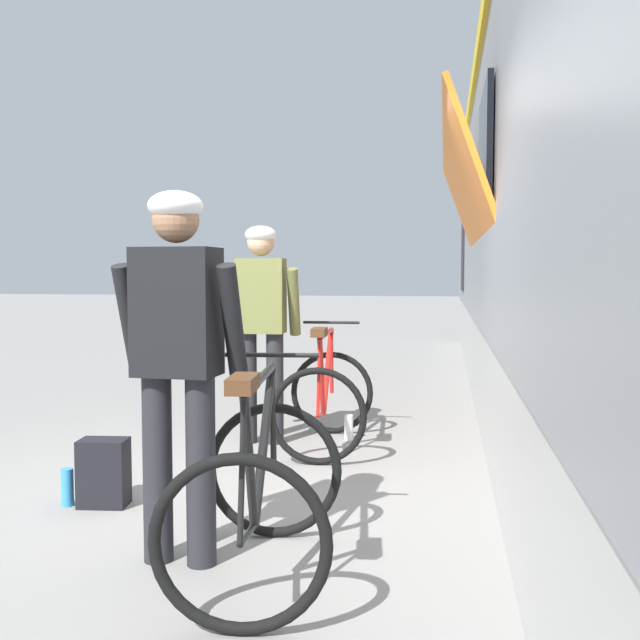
{
  "coord_description": "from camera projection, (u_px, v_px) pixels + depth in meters",
  "views": [
    {
      "loc": [
        1.26,
        -3.96,
        1.38
      ],
      "look_at": [
        0.39,
        1.01,
        1.05
      ],
      "focal_mm": 40.03,
      "sensor_mm": 36.0,
      "label": 1
    }
  ],
  "objects": [
    {
      "name": "ground_plane",
      "position": [
        225.0,
        508.0,
        4.19
      ],
      "size": [
        80.0,
        80.0,
        0.0
      ],
      "primitive_type": "plane",
      "color": "gray"
    },
    {
      "name": "cyclist_near_in_olive",
      "position": [
        261.0,
        314.0,
        5.75
      ],
      "size": [
        0.62,
        0.33,
        1.76
      ],
      "color": "#232328",
      "rests_on": "ground"
    },
    {
      "name": "bicycle_far_black",
      "position": [
        259.0,
        492.0,
        3.19
      ],
      "size": [
        0.82,
        1.14,
        0.99
      ],
      "color": "black",
      "rests_on": "ground"
    },
    {
      "name": "backpack_on_platform",
      "position": [
        104.0,
        473.0,
        4.22
      ],
      "size": [
        0.3,
        0.21,
        0.4
      ],
      "primitive_type": "cube",
      "rotation": [
        0.0,
        0.0,
        0.12
      ],
      "color": "black",
      "rests_on": "ground"
    },
    {
      "name": "bicycle_near_red",
      "position": [
        325.0,
        398.0,
        5.61
      ],
      "size": [
        0.77,
        1.11,
        0.99
      ],
      "color": "black",
      "rests_on": "ground"
    },
    {
      "name": "water_bottle_near_the_bikes",
      "position": [
        349.0,
        427.0,
        5.91
      ],
      "size": [
        0.07,
        0.07,
        0.21
      ],
      "primitive_type": "cylinder",
      "color": "silver",
      "rests_on": "ground"
    },
    {
      "name": "water_bottle_by_the_backpack",
      "position": [
        67.0,
        487.0,
        4.23
      ],
      "size": [
        0.07,
        0.07,
        0.22
      ],
      "primitive_type": "cylinder",
      "color": "#338CCC",
      "rests_on": "ground"
    },
    {
      "name": "cyclist_far_in_dark",
      "position": [
        178.0,
        343.0,
        3.34
      ],
      "size": [
        0.62,
        0.33,
        1.76
      ],
      "color": "#232328",
      "rests_on": "ground"
    }
  ]
}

